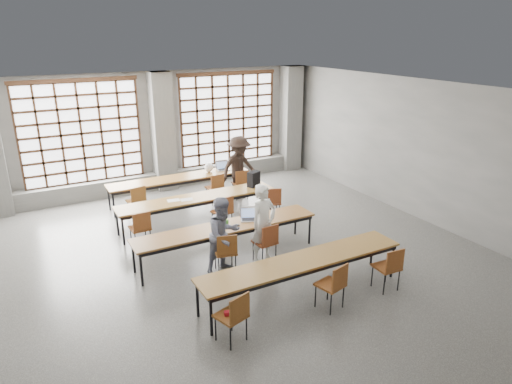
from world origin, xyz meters
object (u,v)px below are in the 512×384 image
green_box (223,223)px  chair_back_left (137,199)px  desk_row_d (303,263)px  plastic_bag (209,167)px  chair_mid_right (272,200)px  student_back (239,168)px  desk_row_a (180,179)px  laptop_front (249,216)px  chair_mid_left (141,226)px  student_female (224,235)px  chair_front_right (267,240)px  desk_row_b (198,199)px  chair_front_left (226,249)px  backpack (254,179)px  chair_near_right (390,265)px  mouse (267,217)px  student_male (263,224)px  chair_back_mid (216,186)px  desk_row_c (227,229)px  chair_near_mid (334,282)px  laptop_back (223,167)px  chair_back_right (241,181)px  chair_near_left (234,313)px  red_pouch (231,313)px  chair_mid_centre (224,209)px  phone (237,225)px

green_box → chair_back_left: bearing=109.5°
desk_row_d → plastic_bag: 5.79m
chair_mid_right → student_back: size_ratio=0.48×
desk_row_a → laptop_front: 3.60m
chair_mid_left → student_female: 2.18m
chair_front_right → student_female: student_female is taller
chair_front_right → laptop_front: bearing=92.7°
desk_row_b → chair_front_left: (-0.43, -2.57, -0.13)m
student_back → backpack: size_ratio=4.54×
desk_row_d → chair_mid_right: size_ratio=4.55×
chair_near_right → chair_back_left: bearing=119.0°
desk_row_b → mouse: bearing=-67.0°
student_male → plastic_bag: student_male is taller
chair_back_left → chair_back_mid: bearing=-0.0°
desk_row_a → desk_row_c: bearing=-94.4°
student_back → plastic_bag: student_back is taller
chair_near_mid → laptop_back: 6.50m
chair_back_right → mouse: 3.22m
chair_near_mid → green_box: (-0.83, 2.72, 0.24)m
desk_row_c → chair_back_right: (1.87, 3.06, -0.13)m
chair_mid_right → student_back: 1.91m
chair_front_right → chair_near_left: same height
student_male → mouse: bearing=41.5°
desk_row_b → desk_row_c: same height
chair_back_mid → chair_back_left: bearing=180.0°
chair_front_left → chair_near_mid: size_ratio=1.00×
laptop_back → green_box: laptop_back is taller
chair_front_right → student_male: size_ratio=0.52×
student_male → green_box: bearing=125.8°
chair_near_right → red_pouch: bearing=178.6°
chair_back_mid → chair_front_left: bearing=-110.9°
chair_mid_right → chair_near_mid: size_ratio=1.00×
mouse → desk_row_d: bearing=-101.1°
green_box → student_male: bearing=-41.7°
mouse → green_box: size_ratio=0.39×
chair_front_left → chair_mid_right: bearing=41.4°
student_male → desk_row_d: bearing=-103.9°
chair_mid_right → mouse: (-0.94, -1.34, 0.21)m
student_back → backpack: bearing=-107.6°
chair_mid_left → chair_mid_centre: (2.01, 0.00, 0.00)m
student_male → laptop_back: 4.42m
student_male → green_box: size_ratio=6.74×
chair_front_right → student_female: size_ratio=0.56×
chair_near_mid → phone: 2.62m
student_female → laptop_front: (0.87, 0.61, 0.01)m
chair_mid_right → chair_front_right: bearing=-123.4°
student_female → student_back: student_back is taller
desk_row_d → chair_front_left: size_ratio=4.55×
desk_row_d → chair_back_left: 5.34m
chair_back_left → desk_row_c: bearing=-70.1°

